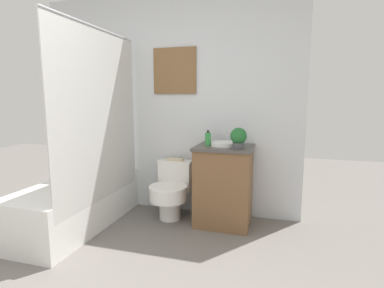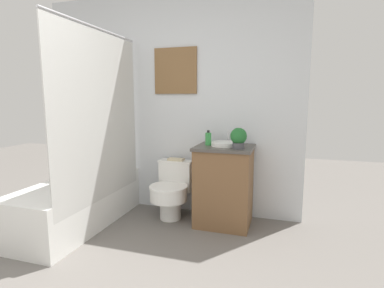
# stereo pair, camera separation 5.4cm
# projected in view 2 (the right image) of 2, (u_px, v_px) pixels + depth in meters

# --- Properties ---
(wall_back) EXTENTS (3.07, 0.07, 2.50)m
(wall_back) POSITION_uv_depth(u_px,v_px,m) (168.00, 104.00, 3.50)
(wall_back) COLOR silver
(wall_back) RESTS_ON ground_plane
(shower_area) EXTENTS (0.65, 1.50, 1.98)m
(shower_area) POSITION_uv_depth(u_px,v_px,m) (79.00, 199.00, 3.12)
(shower_area) COLOR white
(shower_area) RESTS_ON ground_plane
(toilet) EXTENTS (0.41, 0.52, 0.62)m
(toilet) POSITION_uv_depth(u_px,v_px,m) (172.00, 190.00, 3.32)
(toilet) COLOR white
(toilet) RESTS_ON ground_plane
(vanity) EXTENTS (0.59, 0.51, 0.84)m
(vanity) POSITION_uv_depth(u_px,v_px,m) (224.00, 185.00, 3.13)
(vanity) COLOR brown
(vanity) RESTS_ON ground_plane
(sink) EXTENTS (0.29, 0.32, 0.13)m
(sink) POSITION_uv_depth(u_px,v_px,m) (225.00, 144.00, 3.08)
(sink) COLOR white
(sink) RESTS_ON vanity
(soap_bottle) EXTENTS (0.06, 0.06, 0.16)m
(soap_bottle) POSITION_uv_depth(u_px,v_px,m) (208.00, 139.00, 3.12)
(soap_bottle) COLOR green
(soap_bottle) RESTS_ON vanity
(potted_plant) EXTENTS (0.16, 0.16, 0.20)m
(potted_plant) POSITION_uv_depth(u_px,v_px,m) (239.00, 138.00, 2.88)
(potted_plant) COLOR #4C4C51
(potted_plant) RESTS_ON vanity
(book_on_tank) EXTENTS (0.18, 0.09, 0.02)m
(book_on_tank) POSITION_uv_depth(u_px,v_px,m) (176.00, 159.00, 3.41)
(book_on_tank) COLOR beige
(book_on_tank) RESTS_ON toilet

